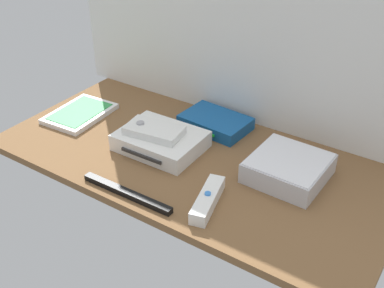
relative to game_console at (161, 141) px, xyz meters
The scene contains 9 objects.
ground_plane 9.67cm from the game_console, ahead, with size 100.00×48.00×2.00cm, color brown.
back_wall 40.20cm from the game_console, 70.30° to the left, with size 110.00×1.20×64.00cm, color white.
game_console is the anchor object (origin of this frame).
mini_computer 33.05cm from the game_console, 11.08° to the left, with size 17.42×17.42×5.30cm.
game_case 29.78cm from the game_console, behind, with size 14.78×19.82×1.56cm.
network_router 17.84cm from the game_console, 69.52° to the left, with size 18.80×13.29×3.40cm.
remote_wand 25.67cm from the game_console, 29.92° to the right, with size 7.15×15.23×3.40cm.
remote_classic_pad 3.57cm from the game_console, 140.20° to the right, with size 15.36×9.90×2.40cm.
sensor_bar 20.80cm from the game_console, 74.69° to the right, with size 24.00×1.80×1.40cm, color black.
Camera 1 is at (55.47, -83.13, 67.24)cm, focal length 44.96 mm.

